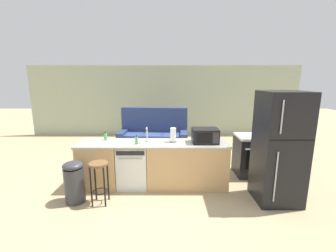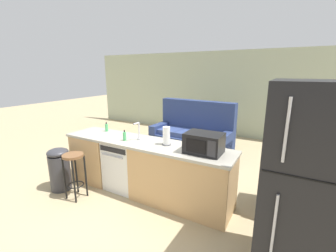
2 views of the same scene
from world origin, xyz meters
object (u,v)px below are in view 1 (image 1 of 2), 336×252
(paper_towel_roll, at_px, (173,135))
(microwave, at_px, (205,136))
(stove_range, at_px, (253,155))
(bar_stool, at_px, (99,174))
(trash_bin, at_px, (74,181))
(refrigerator, at_px, (279,148))
(soap_bottle, at_px, (137,140))
(dish_soap_bottle, at_px, (106,137))
(couch, at_px, (154,137))
(dishwasher, at_px, (133,166))
(kettle, at_px, (265,133))

(paper_towel_roll, bearing_deg, microwave, -4.07)
(stove_range, xyz_separation_m, bar_stool, (-3.08, -1.22, 0.08))
(microwave, height_order, paper_towel_roll, paper_towel_roll)
(stove_range, xyz_separation_m, trash_bin, (-3.53, -1.17, -0.07))
(refrigerator, relative_size, soap_bottle, 10.95)
(dish_soap_bottle, bearing_deg, stove_range, 6.61)
(paper_towel_roll, distance_m, couch, 2.43)
(bar_stool, bearing_deg, paper_towel_roll, 29.19)
(dishwasher, relative_size, trash_bin, 1.14)
(stove_range, bearing_deg, bar_stool, -158.42)
(dish_soap_bottle, xyz_separation_m, couch, (0.84, 2.15, -0.58))
(refrigerator, bearing_deg, microwave, 155.14)
(dishwasher, xyz_separation_m, couch, (0.27, 2.33, -0.03))
(stove_range, relative_size, refrigerator, 0.47)
(refrigerator, height_order, trash_bin, refrigerator)
(soap_bottle, bearing_deg, bar_stool, -135.18)
(soap_bottle, distance_m, dish_soap_bottle, 0.73)
(refrigerator, bearing_deg, stove_range, 89.99)
(dishwasher, bearing_deg, dish_soap_bottle, 162.50)
(stove_range, distance_m, bar_stool, 3.31)
(soap_bottle, xyz_separation_m, trash_bin, (-1.03, -0.52, -0.59))
(paper_towel_roll, distance_m, trash_bin, 1.96)
(kettle, height_order, trash_bin, kettle)
(microwave, xyz_separation_m, kettle, (1.35, 0.42, -0.05))
(paper_towel_roll, relative_size, couch, 0.14)
(stove_range, height_order, kettle, kettle)
(stove_range, xyz_separation_m, paper_towel_roll, (-1.80, -0.51, 0.59))
(kettle, bearing_deg, stove_range, 143.32)
(trash_bin, distance_m, couch, 3.18)
(refrigerator, xyz_separation_m, paper_towel_roll, (-1.80, 0.59, 0.07))
(dishwasher, height_order, refrigerator, refrigerator)
(dishwasher, relative_size, couch, 0.41)
(dish_soap_bottle, height_order, bar_stool, dish_soap_bottle)
(refrigerator, distance_m, couch, 3.75)
(soap_bottle, relative_size, bar_stool, 0.24)
(paper_towel_roll, bearing_deg, kettle, 10.91)
(microwave, bearing_deg, bar_stool, -160.59)
(refrigerator, xyz_separation_m, kettle, (0.17, 0.97, 0.02))
(refrigerator, distance_m, paper_towel_roll, 1.90)
(paper_towel_roll, height_order, kettle, paper_towel_roll)
(dish_soap_bottle, xyz_separation_m, trash_bin, (-0.36, -0.80, -0.59))
(bar_stool, bearing_deg, microwave, 19.41)
(microwave, distance_m, bar_stool, 2.07)
(paper_towel_roll, bearing_deg, refrigerator, -18.19)
(kettle, bearing_deg, dish_soap_bottle, -175.85)
(dish_soap_bottle, distance_m, couch, 2.38)
(soap_bottle, bearing_deg, kettle, 11.07)
(dishwasher, relative_size, bar_stool, 1.14)
(microwave, distance_m, kettle, 1.42)
(stove_range, bearing_deg, refrigerator, -90.01)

